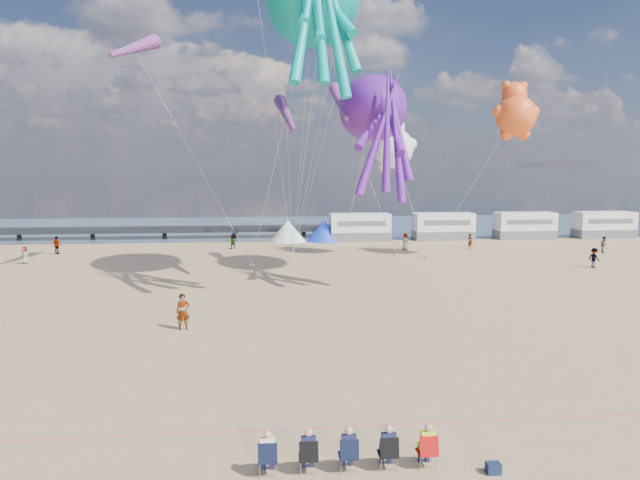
{
  "coord_description": "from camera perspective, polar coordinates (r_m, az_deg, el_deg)",
  "views": [
    {
      "loc": [
        -4.04,
        -22.16,
        8.34
      ],
      "look_at": [
        -1.5,
        6.0,
        4.61
      ],
      "focal_mm": 32.0,
      "sensor_mm": 36.0,
      "label": 1
    }
  ],
  "objects": [
    {
      "name": "beachgoer_1",
      "position": [
        60.8,
        26.54,
        -0.42
      ],
      "size": [
        0.74,
        0.9,
        1.58
      ],
      "primitive_type": "imported",
      "rotation": [
        0.0,
        0.0,
        1.21
      ],
      "color": "#7F6659",
      "rests_on": "ground"
    },
    {
      "name": "motorhome_2",
      "position": [
        68.95,
        19.79,
        1.37
      ],
      "size": [
        6.6,
        2.5,
        3.0
      ],
      "primitive_type": "cube",
      "color": "silver",
      "rests_on": "ground"
    },
    {
      "name": "spectator_row",
      "position": [
        16.64,
        2.83,
        -20.04
      ],
      "size": [
        6.1,
        0.9,
        1.3
      ],
      "primitive_type": null,
      "color": "black",
      "rests_on": "ground"
    },
    {
      "name": "sandbag_d",
      "position": [
        52.97,
        7.73,
        -1.5
      ],
      "size": [
        0.5,
        0.35,
        0.22
      ],
      "primitive_type": "cube",
      "color": "gray",
      "rests_on": "ground"
    },
    {
      "name": "motorhome_0",
      "position": [
        63.34,
        4.0,
        1.29
      ],
      "size": [
        6.6,
        2.5,
        3.0
      ],
      "primitive_type": "cube",
      "color": "silver",
      "rests_on": "ground"
    },
    {
      "name": "motorhome_1",
      "position": [
        65.52,
        12.23,
        1.35
      ],
      "size": [
        6.6,
        2.5,
        3.0
      ],
      "primitive_type": "cube",
      "color": "silver",
      "rests_on": "ground"
    },
    {
      "name": "beachgoer_2",
      "position": [
        51.68,
        25.73,
        -1.62
      ],
      "size": [
        0.84,
        0.95,
        1.62
      ],
      "primitive_type": "imported",
      "rotation": [
        0.0,
        0.0,
        1.91
      ],
      "color": "#7F6659",
      "rests_on": "ground"
    },
    {
      "name": "rope_line",
      "position": [
        19.5,
        7.67,
        -17.83
      ],
      "size": [
        34.0,
        0.03,
        0.03
      ],
      "primitive_type": "cylinder",
      "rotation": [
        0.0,
        1.57,
        0.0
      ],
      "color": "#F2338C",
      "rests_on": "ground"
    },
    {
      "name": "beachgoer_5",
      "position": [
        59.1,
        14.78,
        -0.11
      ],
      "size": [
        1.05,
        1.46,
        1.52
      ],
      "primitive_type": "imported",
      "rotation": [
        0.0,
        0.0,
        2.05
      ],
      "color": "#7F6659",
      "rests_on": "ground"
    },
    {
      "name": "beachgoer_0",
      "position": [
        56.86,
        8.54,
        -0.15
      ],
      "size": [
        0.63,
        0.73,
        1.69
      ],
      "primitive_type": "imported",
      "rotation": [
        0.0,
        0.0,
        2.02
      ],
      "color": "#7F6659",
      "rests_on": "ground"
    },
    {
      "name": "sandbag_b",
      "position": [
        53.04,
        2.19,
        -1.42
      ],
      "size": [
        0.5,
        0.35,
        0.22
      ],
      "primitive_type": "cube",
      "color": "gray",
      "rests_on": "ground"
    },
    {
      "name": "kite_teddy_orange",
      "position": [
        52.32,
        18.99,
        11.63
      ],
      "size": [
        4.65,
        4.43,
        5.95
      ],
      "primitive_type": null,
      "rotation": [
        0.0,
        0.0,
        0.12
      ],
      "color": "#FE571F"
    },
    {
      "name": "kite_octopus_purple",
      "position": [
        43.62,
        5.3,
        12.93
      ],
      "size": [
        6.31,
        10.72,
        11.48
      ],
      "primitive_type": null,
      "rotation": [
        0.0,
        0.0,
        -0.21
      ],
      "color": "#5A1791"
    },
    {
      "name": "windsock_mid",
      "position": [
        44.78,
        2.07,
        13.57
      ],
      "size": [
        1.18,
        6.91,
        6.88
      ],
      "primitive_type": null,
      "rotation": [
        0.0,
        0.0,
        0.03
      ],
      "color": "red"
    },
    {
      "name": "sandbag_a",
      "position": [
        47.91,
        -6.81,
        -2.43
      ],
      "size": [
        0.5,
        0.35,
        0.22
      ],
      "primitive_type": "cube",
      "color": "gray",
      "rests_on": "ground"
    },
    {
      "name": "kite_panda",
      "position": [
        51.51,
        7.37,
        9.07
      ],
      "size": [
        4.69,
        4.47,
        6.06
      ],
      "primitive_type": null,
      "rotation": [
        0.0,
        0.0,
        0.11
      ],
      "color": "silver"
    },
    {
      "name": "water",
      "position": [
        77.72,
        -2.14,
        1.36
      ],
      "size": [
        120.0,
        120.0,
        0.0
      ],
      "primitive_type": "plane",
      "color": "#3A566F",
      "rests_on": "ground"
    },
    {
      "name": "beachgoer_3",
      "position": [
        59.12,
        -24.81,
        -0.47
      ],
      "size": [
        1.25,
        1.03,
        1.69
      ],
      "primitive_type": "imported",
      "rotation": [
        0.0,
        0.0,
        2.7
      ],
      "color": "#7F6659",
      "rests_on": "ground"
    },
    {
      "name": "windsock_right",
      "position": [
        41.0,
        -3.38,
        12.4
      ],
      "size": [
        1.83,
        5.31,
        5.23
      ],
      "primitive_type": null,
      "rotation": [
        0.0,
        0.0,
        0.18
      ],
      "color": "red"
    },
    {
      "name": "motorhome_3",
      "position": [
        73.46,
        26.53,
        1.38
      ],
      "size": [
        6.6,
        2.5,
        3.0
      ],
      "primitive_type": "cube",
      "color": "silver",
      "rests_on": "ground"
    },
    {
      "name": "beachgoer_6",
      "position": [
        54.43,
        -27.41,
        -1.36
      ],
      "size": [
        0.64,
        0.54,
        1.49
      ],
      "primitive_type": "imported",
      "rotation": [
        0.0,
        0.0,
        5.88
      ],
      "color": "#7F6659",
      "rests_on": "ground"
    },
    {
      "name": "tent_blue",
      "position": [
        62.86,
        0.39,
        0.99
      ],
      "size": [
        4.0,
        4.0,
        2.4
      ],
      "primitive_type": "cone",
      "color": "#1933CC",
      "rests_on": "ground"
    },
    {
      "name": "sandbag_e",
      "position": [
        51.9,
        -2.75,
        -1.62
      ],
      "size": [
        0.5,
        0.35,
        0.22
      ],
      "primitive_type": "cube",
      "color": "gray",
      "rests_on": "ground"
    },
    {
      "name": "cooler_navy",
      "position": [
        17.36,
        16.94,
        -20.99
      ],
      "size": [
        0.38,
        0.28,
        0.3
      ],
      "primitive_type": "cube",
      "color": "#121F3A",
      "rests_on": "ground"
    },
    {
      "name": "beachgoer_4",
      "position": [
        57.71,
        -8.7,
        -0.13
      ],
      "size": [
        0.95,
        0.62,
        1.5
      ],
      "primitive_type": "imported",
      "rotation": [
        0.0,
        0.0,
        3.45
      ],
      "color": "#7F6659",
      "rests_on": "ground"
    },
    {
      "name": "ground",
      "position": [
        24.02,
        4.97,
        -12.84
      ],
      "size": [
        120.0,
        120.0,
        0.0
      ],
      "primitive_type": "plane",
      "color": "tan",
      "rests_on": "ground"
    },
    {
      "name": "standing_person",
      "position": [
        30.01,
        -13.54,
        -6.99
      ],
      "size": [
        0.77,
        0.61,
        1.86
      ],
      "primitive_type": "imported",
      "rotation": [
        0.0,
        0.0,
        0.26
      ],
      "color": "tan",
      "rests_on": "ground"
    },
    {
      "name": "tent_white",
      "position": [
        62.61,
        -3.25,
        0.95
      ],
      "size": [
        4.0,
        4.0,
        2.4
      ],
      "primitive_type": "cone",
      "color": "white",
      "rests_on": "ground"
    },
    {
      "name": "windsock_left",
      "position": [
        46.4,
        -18.12,
        17.77
      ],
      "size": [
        3.28,
        5.93,
        5.96
      ],
      "primitive_type": null,
      "rotation": [
        0.0,
        0.0,
        -0.39
      ],
      "color": "red"
    },
    {
      "name": "pier",
      "position": [
        70.75,
        -24.92,
        0.86
      ],
      "size": [
        60.0,
        3.0,
        0.5
      ],
      "primitive_type": "cube",
      "color": "black",
      "rests_on": "ground"
    },
    {
      "name": "sandbag_c",
      "position": [
        52.44,
        10.72,
        -1.65
      ],
      "size": [
        0.5,
        0.35,
        0.22
      ],
      "primitive_type": "cube",
      "color": "gray",
      "rests_on": "ground"
    }
  ]
}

